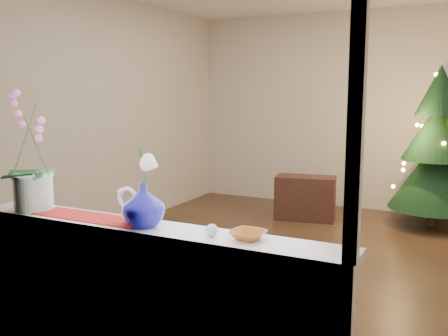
# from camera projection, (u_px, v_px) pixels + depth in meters

# --- Properties ---
(ground) EXTENTS (5.00, 5.00, 0.00)m
(ground) POSITION_uv_depth(u_px,v_px,m) (292.00, 260.00, 4.84)
(ground) COLOR #321E14
(ground) RESTS_ON ground
(wall_back) EXTENTS (4.50, 0.10, 2.70)m
(wall_back) POSITION_uv_depth(u_px,v_px,m) (354.00, 111.00, 6.84)
(wall_back) COLOR beige
(wall_back) RESTS_ON ground
(wall_front) EXTENTS (4.50, 0.10, 2.70)m
(wall_front) POSITION_uv_depth(u_px,v_px,m) (129.00, 146.00, 2.43)
(wall_front) COLOR beige
(wall_front) RESTS_ON ground
(wall_left) EXTENTS (0.10, 5.00, 2.70)m
(wall_left) POSITION_uv_depth(u_px,v_px,m) (105.00, 115.00, 5.63)
(wall_left) COLOR beige
(wall_left) RESTS_ON ground
(window_apron) EXTENTS (2.20, 0.08, 0.88)m
(window_apron) POSITION_uv_depth(u_px,v_px,m) (139.00, 319.00, 2.60)
(window_apron) COLOR white
(window_apron) RESTS_ON ground
(windowsill) EXTENTS (2.20, 0.26, 0.04)m
(windowsill) POSITION_uv_depth(u_px,v_px,m) (147.00, 229.00, 2.61)
(windowsill) COLOR white
(windowsill) RESTS_ON window_apron
(window_frame) EXTENTS (2.22, 0.06, 1.60)m
(window_frame) POSITION_uv_depth(u_px,v_px,m) (131.00, 73.00, 2.40)
(window_frame) COLOR white
(window_frame) RESTS_ON windowsill
(runner) EXTENTS (0.70, 0.20, 0.01)m
(runner) POSITION_uv_depth(u_px,v_px,m) (91.00, 217.00, 2.77)
(runner) COLOR maroon
(runner) RESTS_ON windowsill
(orchid_pot) EXTENTS (0.31, 0.31, 0.71)m
(orchid_pot) POSITION_uv_depth(u_px,v_px,m) (31.00, 151.00, 2.90)
(orchid_pot) COLOR beige
(orchid_pot) RESTS_ON windowsill
(swan) EXTENTS (0.23, 0.12, 0.19)m
(swan) POSITION_uv_depth(u_px,v_px,m) (135.00, 207.00, 2.61)
(swan) COLOR white
(swan) RESTS_ON windowsill
(blue_vase) EXTENTS (0.29, 0.29, 0.26)m
(blue_vase) POSITION_uv_depth(u_px,v_px,m) (143.00, 202.00, 2.57)
(blue_vase) COLOR navy
(blue_vase) RESTS_ON windowsill
(lily) EXTENTS (0.15, 0.08, 0.20)m
(lily) POSITION_uv_depth(u_px,v_px,m) (142.00, 157.00, 2.54)
(lily) COLOR white
(lily) RESTS_ON blue_vase
(paperweight) EXTENTS (0.07, 0.07, 0.06)m
(paperweight) POSITION_uv_depth(u_px,v_px,m) (212.00, 230.00, 2.40)
(paperweight) COLOR silver
(paperweight) RESTS_ON windowsill
(amber_dish) EXTENTS (0.15, 0.15, 0.04)m
(amber_dish) POSITION_uv_depth(u_px,v_px,m) (248.00, 236.00, 2.36)
(amber_dish) COLOR #A45C1B
(amber_dish) RESTS_ON windowsill
(xmas_tree) EXTENTS (1.16, 1.16, 1.93)m
(xmas_tree) POSITION_uv_depth(u_px,v_px,m) (437.00, 147.00, 5.90)
(xmas_tree) COLOR black
(xmas_tree) RESTS_ON ground
(side_table) EXTENTS (0.79, 0.50, 0.55)m
(side_table) POSITION_uv_depth(u_px,v_px,m) (305.00, 198.00, 6.33)
(side_table) COLOR black
(side_table) RESTS_ON ground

